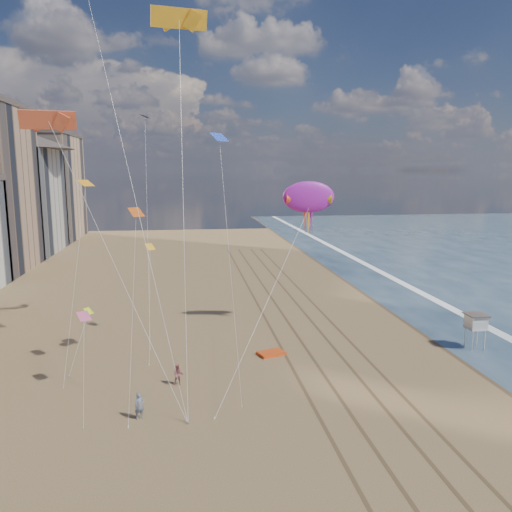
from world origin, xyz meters
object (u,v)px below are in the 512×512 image
at_px(grounded_kite, 271,353).
at_px(kite_flyer_b, 178,375).
at_px(show_kite, 309,197).
at_px(kite_flyer_a, 139,406).
at_px(lifeguard_stand, 476,322).

xyz_separation_m(grounded_kite, kite_flyer_b, (-8.77, -5.71, 0.75)).
bearing_deg(show_kite, kite_flyer_b, -136.18).
relative_size(kite_flyer_a, kite_flyer_b, 1.09).
bearing_deg(grounded_kite, kite_flyer_a, -155.02).
relative_size(lifeguard_stand, show_kite, 0.13).
height_order(lifeguard_stand, kite_flyer_b, lifeguard_stand).
distance_m(lifeguard_stand, grounded_kite, 20.48).
bearing_deg(grounded_kite, lifeguard_stand, -22.27).
bearing_deg(show_kite, grounded_kite, -124.34).
bearing_deg(kite_flyer_a, kite_flyer_b, 36.44).
height_order(grounded_kite, show_kite, show_kite).
bearing_deg(kite_flyer_b, grounded_kite, 38.51).
height_order(show_kite, kite_flyer_b, show_kite).
bearing_deg(kite_flyer_a, grounded_kite, 16.89).
height_order(kite_flyer_a, kite_flyer_b, kite_flyer_a).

